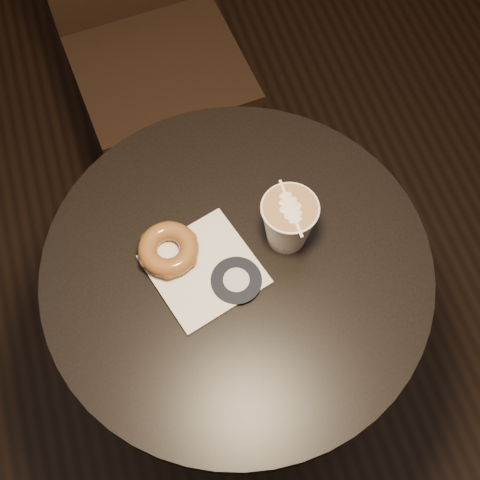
{
  "coord_description": "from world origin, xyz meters",
  "views": [
    {
      "loc": [
        -0.14,
        -0.46,
        1.83
      ],
      "look_at": [
        0.01,
        0.03,
        0.79
      ],
      "focal_mm": 50.0,
      "sensor_mm": 36.0,
      "label": 1
    }
  ],
  "objects_px": {
    "cafe_table": "(237,305)",
    "doughnut": "(168,249)",
    "pastry_bag": "(204,270)",
    "latte_cup": "(288,223)",
    "chair": "(141,6)"
  },
  "relations": [
    {
      "from": "pastry_bag",
      "to": "latte_cup",
      "type": "relative_size",
      "value": 1.59
    },
    {
      "from": "latte_cup",
      "to": "cafe_table",
      "type": "bearing_deg",
      "value": -164.72
    },
    {
      "from": "chair",
      "to": "latte_cup",
      "type": "bearing_deg",
      "value": -87.42
    },
    {
      "from": "doughnut",
      "to": "latte_cup",
      "type": "distance_m",
      "value": 0.21
    },
    {
      "from": "cafe_table",
      "to": "doughnut",
      "type": "xyz_separation_m",
      "value": [
        -0.11,
        0.05,
        0.22
      ]
    },
    {
      "from": "cafe_table",
      "to": "pastry_bag",
      "type": "height_order",
      "value": "pastry_bag"
    },
    {
      "from": "chair",
      "to": "pastry_bag",
      "type": "height_order",
      "value": "chair"
    },
    {
      "from": "chair",
      "to": "latte_cup",
      "type": "relative_size",
      "value": 9.65
    },
    {
      "from": "chair",
      "to": "cafe_table",
      "type": "bearing_deg",
      "value": -94.8
    },
    {
      "from": "pastry_bag",
      "to": "doughnut",
      "type": "distance_m",
      "value": 0.07
    },
    {
      "from": "latte_cup",
      "to": "chair",
      "type": "bearing_deg",
      "value": 97.65
    },
    {
      "from": "chair",
      "to": "pastry_bag",
      "type": "distance_m",
      "value": 0.82
    },
    {
      "from": "cafe_table",
      "to": "latte_cup",
      "type": "xyz_separation_m",
      "value": [
        0.1,
        0.03,
        0.25
      ]
    },
    {
      "from": "chair",
      "to": "latte_cup",
      "type": "xyz_separation_m",
      "value": [
        0.11,
        -0.79,
        0.21
      ]
    },
    {
      "from": "pastry_bag",
      "to": "cafe_table",
      "type": "bearing_deg",
      "value": -24.07
    }
  ]
}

